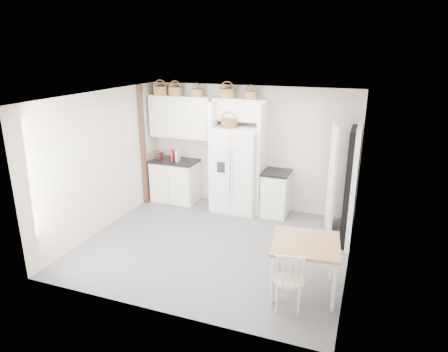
% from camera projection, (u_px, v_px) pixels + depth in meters
% --- Properties ---
extents(floor, '(4.50, 4.50, 0.00)m').
position_uv_depth(floor, '(215.00, 245.00, 7.07)').
color(floor, '#47464E').
rests_on(floor, ground).
extents(ceiling, '(4.50, 4.50, 0.00)m').
position_uv_depth(ceiling, '(214.00, 96.00, 6.27)').
color(ceiling, white).
rests_on(ceiling, wall_back).
extents(wall_back, '(4.50, 0.00, 4.50)m').
position_uv_depth(wall_back, '(249.00, 148.00, 8.45)').
color(wall_back, beige).
rests_on(wall_back, floor).
extents(wall_left, '(0.00, 4.00, 4.00)m').
position_uv_depth(wall_left, '(102.00, 162.00, 7.42)').
color(wall_left, beige).
rests_on(wall_left, floor).
extents(wall_right, '(0.00, 4.00, 4.00)m').
position_uv_depth(wall_right, '(355.00, 191.00, 5.92)').
color(wall_right, beige).
rests_on(wall_right, floor).
extents(refrigerator, '(0.93, 0.75, 1.79)m').
position_uv_depth(refrigerator, '(237.00, 170.00, 8.32)').
color(refrigerator, white).
rests_on(refrigerator, floor).
extents(base_cab_left, '(0.98, 0.62, 0.91)m').
position_uv_depth(base_cab_left, '(176.00, 181.00, 8.99)').
color(base_cab_left, white).
rests_on(base_cab_left, floor).
extents(base_cab_right, '(0.51, 0.61, 0.90)m').
position_uv_depth(base_cab_right, '(276.00, 194.00, 8.22)').
color(base_cab_right, white).
rests_on(base_cab_right, floor).
extents(dining_table, '(1.03, 1.03, 0.76)m').
position_uv_depth(dining_table, '(304.00, 267.00, 5.64)').
color(dining_table, '#9C7542').
rests_on(dining_table, floor).
extents(windsor_chair, '(0.46, 0.43, 0.82)m').
position_uv_depth(windsor_chair, '(289.00, 281.00, 5.25)').
color(windsor_chair, white).
rests_on(windsor_chair, floor).
extents(counter_left, '(1.02, 0.66, 0.04)m').
position_uv_depth(counter_left, '(175.00, 161.00, 8.84)').
color(counter_left, black).
rests_on(counter_left, base_cab_left).
extents(counter_right, '(0.55, 0.65, 0.04)m').
position_uv_depth(counter_right, '(277.00, 172.00, 8.08)').
color(counter_right, black).
rests_on(counter_right, base_cab_right).
extents(toaster, '(0.31, 0.23, 0.19)m').
position_uv_depth(toaster, '(157.00, 155.00, 8.84)').
color(toaster, silver).
rests_on(toaster, counter_left).
extents(cookbook_red, '(0.06, 0.17, 0.25)m').
position_uv_depth(cookbook_red, '(173.00, 155.00, 8.73)').
color(cookbook_red, maroon).
rests_on(cookbook_red, counter_left).
extents(cookbook_cream, '(0.04, 0.16, 0.24)m').
position_uv_depth(cookbook_cream, '(178.00, 156.00, 8.69)').
color(cookbook_cream, beige).
rests_on(cookbook_cream, counter_left).
extents(basket_upper_a, '(0.32, 0.32, 0.18)m').
position_uv_depth(basket_upper_a, '(160.00, 91.00, 8.60)').
color(basket_upper_a, '#A26D46').
rests_on(basket_upper_a, upper_cabinet).
extents(basket_upper_b, '(0.30, 0.30, 0.18)m').
position_uv_depth(basket_upper_b, '(175.00, 91.00, 8.49)').
color(basket_upper_b, '#A26D46').
rests_on(basket_upper_b, upper_cabinet).
extents(basket_upper_c, '(0.27, 0.27, 0.16)m').
position_uv_depth(basket_upper_c, '(197.00, 93.00, 8.32)').
color(basket_upper_c, '#A26D46').
rests_on(basket_upper_c, upper_cabinet).
extents(basket_bridge_a, '(0.33, 0.33, 0.18)m').
position_uv_depth(basket_bridge_a, '(227.00, 93.00, 8.09)').
color(basket_bridge_a, '#A26D46').
rests_on(basket_bridge_a, bridge_cabinet).
extents(basket_bridge_b, '(0.27, 0.27, 0.15)m').
position_uv_depth(basket_bridge_b, '(251.00, 95.00, 7.93)').
color(basket_bridge_b, '#A26D46').
rests_on(basket_bridge_b, bridge_cabinet).
extents(basket_fridge_a, '(0.33, 0.33, 0.18)m').
position_uv_depth(basket_fridge_a, '(229.00, 123.00, 7.98)').
color(basket_fridge_a, '#5F3513').
rests_on(basket_fridge_a, refrigerator).
extents(upper_cabinet, '(1.40, 0.34, 0.90)m').
position_uv_depth(upper_cabinet, '(181.00, 117.00, 8.61)').
color(upper_cabinet, white).
rests_on(upper_cabinet, wall_back).
extents(bridge_cabinet, '(1.12, 0.34, 0.45)m').
position_uv_depth(bridge_cabinet, '(241.00, 110.00, 8.10)').
color(bridge_cabinet, white).
rests_on(bridge_cabinet, wall_back).
extents(fridge_panel_left, '(0.08, 0.60, 2.30)m').
position_uv_depth(fridge_panel_left, '(215.00, 155.00, 8.45)').
color(fridge_panel_left, white).
rests_on(fridge_panel_left, floor).
extents(fridge_panel_right, '(0.08, 0.60, 2.30)m').
position_uv_depth(fridge_panel_right, '(262.00, 160.00, 8.11)').
color(fridge_panel_right, white).
rests_on(fridge_panel_right, floor).
extents(trim_post, '(0.09, 0.09, 2.60)m').
position_uv_depth(trim_post, '(143.00, 146.00, 8.60)').
color(trim_post, '#392218').
rests_on(trim_post, floor).
extents(doorway_void, '(0.18, 0.85, 2.05)m').
position_uv_depth(doorway_void, '(351.00, 187.00, 6.93)').
color(doorway_void, black).
rests_on(doorway_void, floor).
extents(door_slab, '(0.21, 0.79, 2.05)m').
position_uv_depth(door_slab, '(332.00, 179.00, 7.35)').
color(door_slab, white).
rests_on(door_slab, floor).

